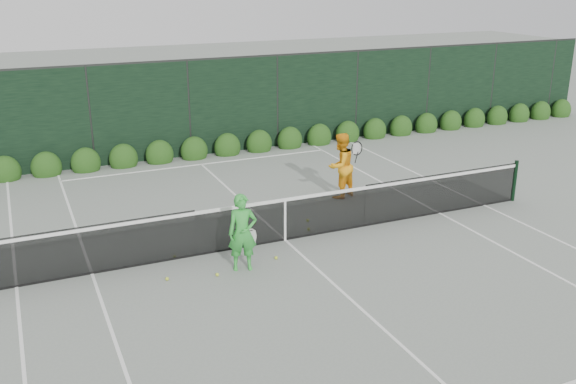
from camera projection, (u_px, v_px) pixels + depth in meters
name	position (u px, v px, depth m)	size (l,w,h in m)	color
ground	(285.00, 240.00, 14.08)	(80.00, 80.00, 0.00)	gray
tennis_net	(284.00, 218.00, 13.90)	(12.90, 0.10, 1.07)	black
player_woman	(243.00, 233.00, 12.48)	(0.67, 0.50, 1.55)	green
player_man	(341.00, 166.00, 16.51)	(1.01, 0.91, 1.71)	#FFA415
court_lines	(285.00, 240.00, 14.08)	(11.03, 23.83, 0.01)	white
windscreen_fence	(347.00, 217.00, 11.24)	(32.00, 21.07, 3.06)	black
hedge_row	(194.00, 151.00, 20.18)	(31.66, 0.65, 0.94)	#14380F
tennis_balls	(247.00, 247.00, 13.67)	(3.84, 2.31, 0.07)	#C0D62F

